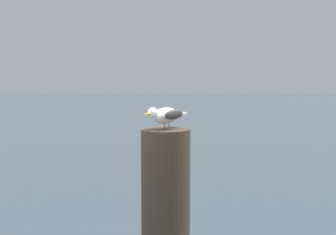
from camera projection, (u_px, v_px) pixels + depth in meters
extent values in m
cylinder|color=#382D23|center=(166.00, 199.00, 2.87)|extent=(0.31, 0.31, 0.90)
cylinder|color=tan|center=(164.00, 126.00, 2.84)|extent=(0.01, 0.01, 0.04)
cylinder|color=tan|center=(169.00, 126.00, 2.82)|extent=(0.01, 0.01, 0.04)
ellipsoid|color=white|center=(166.00, 116.00, 2.82)|extent=(0.20, 0.24, 0.10)
sphere|color=white|center=(153.00, 113.00, 2.71)|extent=(0.06, 0.06, 0.06)
cone|color=gold|center=(147.00, 114.00, 2.66)|extent=(0.04, 0.05, 0.02)
cube|color=white|center=(179.00, 113.00, 2.94)|extent=(0.10, 0.10, 0.01)
ellipsoid|color=#2C2C2C|center=(159.00, 113.00, 2.86)|extent=(0.13, 0.18, 0.06)
ellipsoid|color=#2C2C2C|center=(174.00, 114.00, 2.79)|extent=(0.13, 0.18, 0.06)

